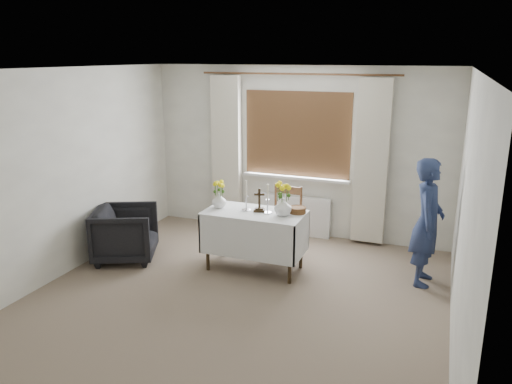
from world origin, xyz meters
TOP-DOWN VIEW (x-y plane):
  - ground at (0.00, 0.00)m, footprint 5.00×5.00m
  - altar_table at (-0.09, 1.00)m, footprint 1.24×0.64m
  - wooden_chair at (0.09, 1.55)m, footprint 0.48×0.48m
  - armchair at (-1.81, 0.69)m, footprint 1.03×1.02m
  - person at (1.92, 1.37)m, footprint 0.38×0.57m
  - radiator at (0.00, 2.42)m, footprint 1.10×0.10m
  - wooden_cross at (-0.04, 1.04)m, footprint 0.16×0.13m
  - candlestick_left at (-0.21, 1.01)m, footprint 0.14×0.14m
  - candlestick_right at (0.07, 1.01)m, footprint 0.11×0.11m
  - flower_vase_left at (-0.58, 1.01)m, footprint 0.20×0.20m
  - flower_vase_right at (0.27, 1.00)m, footprint 0.27×0.27m
  - wicker_basket at (0.41, 1.15)m, footprint 0.24×0.24m

SIDE VIEW (x-z plane):
  - ground at x=0.00m, z-range 0.00..0.00m
  - radiator at x=0.00m, z-range 0.00..0.60m
  - armchair at x=-1.81m, z-range 0.00..0.71m
  - altar_table at x=-0.09m, z-range 0.00..0.76m
  - wooden_chair at x=0.09m, z-range 0.00..0.94m
  - person at x=1.92m, z-range 0.00..1.52m
  - wicker_basket at x=0.41m, z-range 0.76..0.84m
  - flower_vase_left at x=-0.58m, z-range 0.76..0.95m
  - flower_vase_right at x=0.27m, z-range 0.76..0.98m
  - wooden_cross at x=-0.04m, z-range 0.76..1.06m
  - candlestick_right at x=0.07m, z-range 0.76..1.12m
  - candlestick_left at x=-0.21m, z-range 0.76..1.15m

